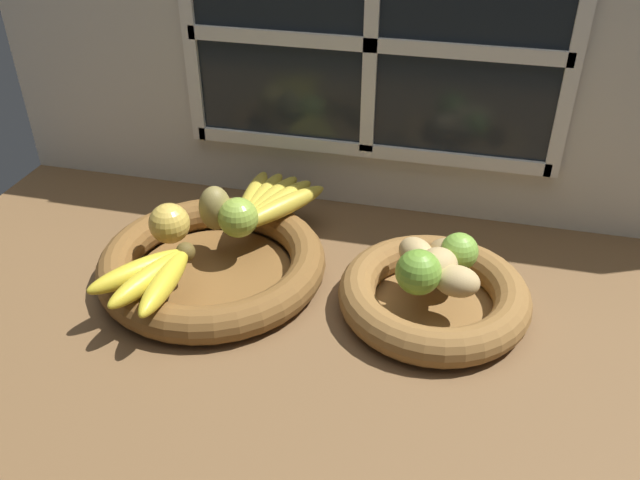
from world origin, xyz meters
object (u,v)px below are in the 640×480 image
(fruit_bowl_right, at_px, (434,294))
(potato_oblong, at_px, (416,253))
(potato_back, at_px, (452,253))
(lime_far, at_px, (459,252))
(potato_small, at_px, (457,281))
(fruit_bowl_left, at_px, (214,262))
(banana_bunch_front, at_px, (152,276))
(lime_near, at_px, (418,272))
(apple_green_back, at_px, (238,218))
(banana_bunch_back, at_px, (267,202))
(potato_large, at_px, (438,264))
(pear_brown, at_px, (215,208))
(apple_golden_left, at_px, (169,223))

(fruit_bowl_right, height_order, potato_oblong, potato_oblong)
(potato_back, xyz_separation_m, lime_far, (0.01, -0.00, 0.01))
(potato_small, bearing_deg, fruit_bowl_left, 175.52)
(banana_bunch_front, relative_size, potato_oblong, 2.69)
(lime_near, bearing_deg, banana_bunch_front, -168.15)
(potato_back, height_order, lime_far, lime_far)
(apple_green_back, height_order, banana_bunch_back, apple_green_back)
(potato_large, bearing_deg, banana_bunch_back, 157.19)
(potato_large, xyz_separation_m, potato_small, (0.03, -0.03, -0.00))
(pear_brown, relative_size, banana_bunch_back, 0.37)
(apple_golden_left, bearing_deg, potato_small, -3.87)
(fruit_bowl_right, distance_m, apple_golden_left, 0.42)
(fruit_bowl_left, xyz_separation_m, lime_near, (0.33, -0.04, 0.06))
(apple_golden_left, relative_size, potato_small, 0.98)
(potato_small, bearing_deg, potato_back, 98.97)
(apple_golden_left, bearing_deg, potato_oblong, 3.78)
(banana_bunch_front, distance_m, potato_large, 0.41)
(potato_small, xyz_separation_m, potato_oblong, (-0.06, 0.06, -0.00))
(potato_back, xyz_separation_m, lime_near, (-0.04, -0.08, 0.01))
(fruit_bowl_right, height_order, potato_large, potato_large)
(fruit_bowl_left, relative_size, fruit_bowl_right, 1.27)
(fruit_bowl_right, distance_m, potato_large, 0.06)
(banana_bunch_back, bearing_deg, fruit_bowl_left, -112.44)
(potato_back, distance_m, lime_near, 0.09)
(fruit_bowl_left, xyz_separation_m, lime_far, (0.38, 0.04, 0.06))
(fruit_bowl_left, relative_size, potato_oblong, 5.66)
(banana_bunch_front, height_order, potato_oblong, potato_oblong)
(fruit_bowl_left, distance_m, potato_back, 0.38)
(pear_brown, height_order, lime_far, pear_brown)
(apple_golden_left, bearing_deg, lime_far, 4.54)
(banana_bunch_front, height_order, banana_bunch_back, same)
(apple_golden_left, relative_size, banana_bunch_back, 0.32)
(pear_brown, bearing_deg, potato_oblong, -4.67)
(fruit_bowl_left, relative_size, lime_near, 5.50)
(fruit_bowl_left, bearing_deg, lime_near, -6.31)
(fruit_bowl_right, relative_size, apple_golden_left, 4.41)
(banana_bunch_front, bearing_deg, apple_green_back, 64.43)
(potato_oblong, bearing_deg, apple_green_back, 176.67)
(potato_back, bearing_deg, apple_golden_left, -174.73)
(pear_brown, bearing_deg, fruit_bowl_left, -77.22)
(apple_golden_left, relative_size, lime_near, 0.98)
(potato_back, distance_m, potato_large, 0.05)
(lime_near, height_order, lime_far, lime_near)
(apple_green_back, relative_size, lime_near, 0.99)
(apple_green_back, bearing_deg, pear_brown, 166.51)
(potato_oblong, bearing_deg, potato_small, -41.42)
(banana_bunch_front, distance_m, lime_far, 0.45)
(fruit_bowl_left, relative_size, pear_brown, 4.75)
(potato_back, bearing_deg, lime_far, -27.26)
(fruit_bowl_left, xyz_separation_m, apple_green_back, (0.03, 0.04, 0.06))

